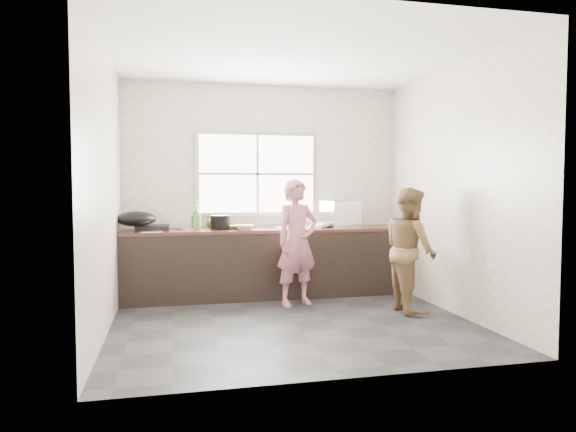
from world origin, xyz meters
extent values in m
cube|color=#28282A|center=(0.00, 0.00, -0.01)|extent=(3.60, 3.20, 0.01)
cube|color=silver|center=(0.00, 0.00, 2.71)|extent=(3.60, 3.20, 0.01)
cube|color=beige|center=(0.00, 1.60, 1.35)|extent=(3.60, 0.01, 2.70)
cube|color=silver|center=(-1.80, 0.00, 1.35)|extent=(0.01, 3.20, 2.70)
cube|color=beige|center=(1.80, 0.00, 1.35)|extent=(0.01, 3.20, 2.70)
cube|color=beige|center=(0.00, -1.60, 1.35)|extent=(3.60, 0.01, 2.70)
cube|color=black|center=(0.00, 1.29, 0.41)|extent=(3.60, 0.62, 0.82)
cube|color=#3D1E18|center=(0.00, 1.29, 0.84)|extent=(3.60, 0.64, 0.04)
cube|color=silver|center=(0.35, 1.29, 0.86)|extent=(0.55, 0.45, 0.02)
cylinder|color=silver|center=(0.35, 1.49, 1.01)|extent=(0.02, 0.02, 0.30)
cube|color=#9EA0A5|center=(-0.10, 1.59, 1.55)|extent=(1.60, 0.05, 1.10)
cube|color=white|center=(-0.10, 1.57, 1.55)|extent=(1.50, 0.01, 1.00)
imported|color=#B46C77|center=(0.23, 0.74, 0.69)|extent=(0.58, 0.47, 1.37)
imported|color=brown|center=(1.39, 0.17, 0.69)|extent=(0.54, 0.68, 1.38)
cylinder|color=#312313|center=(-0.45, 1.39, 0.88)|extent=(0.48, 0.48, 0.04)
cube|color=#B0B1B7|center=(-0.26, 1.32, 0.90)|extent=(0.21, 0.17, 0.01)
imported|color=silver|center=(-0.34, 1.17, 0.89)|extent=(0.26, 0.26, 0.06)
imported|color=white|center=(0.68, 1.24, 0.89)|extent=(0.23, 0.23, 0.05)
imported|color=white|center=(0.62, 1.17, 0.89)|extent=(0.21, 0.21, 0.06)
cylinder|color=black|center=(-0.62, 1.24, 0.95)|extent=(0.30, 0.30, 0.18)
cylinder|color=silver|center=(-0.62, 1.25, 0.87)|extent=(0.23, 0.23, 0.02)
imported|color=#529831|center=(-0.89, 1.36, 1.01)|extent=(0.15, 0.15, 0.30)
imported|color=#512B14|center=(-0.90, 1.39, 0.96)|extent=(0.10, 0.10, 0.20)
imported|color=#482D12|center=(-0.70, 1.52, 0.94)|extent=(0.16, 0.16, 0.16)
cylinder|color=silver|center=(-0.70, 1.52, 0.91)|extent=(0.08, 0.08, 0.10)
cube|color=black|center=(-1.42, 1.35, 0.89)|extent=(0.40, 0.40, 0.06)
ellipsoid|color=black|center=(-1.60, 1.20, 1.01)|extent=(0.56, 0.56, 0.18)
cube|color=silver|center=(0.97, 1.34, 1.03)|extent=(0.53, 0.44, 0.34)
cylinder|color=silver|center=(-1.45, 1.08, 0.87)|extent=(0.29, 0.29, 0.01)
cylinder|color=silver|center=(-0.99, 1.42, 0.87)|extent=(0.36, 0.36, 0.01)
camera|label=1|loc=(-1.19, -5.04, 1.38)|focal=32.00mm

